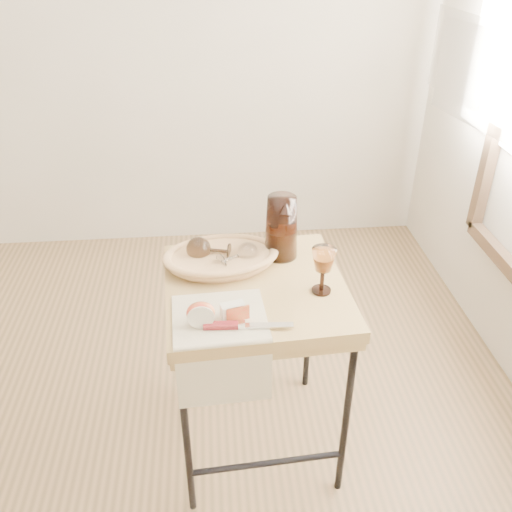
{
  "coord_description": "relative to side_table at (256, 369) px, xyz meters",
  "views": [
    {
      "loc": [
        0.52,
        -1.3,
        1.75
      ],
      "look_at": [
        0.65,
        0.13,
        0.86
      ],
      "focal_mm": 38.52,
      "sensor_mm": 36.0,
      "label": 1
    }
  ],
  "objects": [
    {
      "name": "apple_wedge",
      "position": [
        -0.08,
        -0.17,
        0.4
      ],
      "size": [
        0.08,
        0.05,
        0.05
      ],
      "primitive_type": "cube",
      "rotation": [
        0.0,
        0.0,
        0.23
      ],
      "color": "silver",
      "rests_on": "tea_towel"
    },
    {
      "name": "pitcher",
      "position": [
        0.1,
        0.17,
        0.48
      ],
      "size": [
        0.18,
        0.25,
        0.26
      ],
      "primitive_type": null,
      "rotation": [
        0.0,
        0.0,
        -0.09
      ],
      "color": "black",
      "rests_on": "side_table"
    },
    {
      "name": "tea_towel",
      "position": [
        -0.12,
        -0.17,
        0.37
      ],
      "size": [
        0.29,
        0.26,
        0.01
      ],
      "primitive_type": "cube",
      "rotation": [
        0.0,
        0.0,
        0.05
      ],
      "color": "beige",
      "rests_on": "side_table"
    },
    {
      "name": "floor",
      "position": [
        -0.65,
        -0.15,
        -0.37
      ],
      "size": [
        3.6,
        3.6,
        0.0
      ],
      "primitive_type": "cube",
      "color": "brown",
      "rests_on": "ground"
    },
    {
      "name": "goblet_lying_a",
      "position": [
        -0.14,
        0.14,
        0.42
      ],
      "size": [
        0.15,
        0.12,
        0.08
      ],
      "primitive_type": null,
      "rotation": [
        0.0,
        0.0,
        2.89
      ],
      "color": "#493929",
      "rests_on": "bread_basket"
    },
    {
      "name": "goblet_lying_b",
      "position": [
        -0.05,
        0.1,
        0.42
      ],
      "size": [
        0.14,
        0.12,
        0.07
      ],
      "primitive_type": null,
      "rotation": [
        0.0,
        0.0,
        0.53
      ],
      "color": "white",
      "rests_on": "bread_basket"
    },
    {
      "name": "side_table",
      "position": [
        0.0,
        0.0,
        0.0
      ],
      "size": [
        0.61,
        0.61,
        0.74
      ],
      "primitive_type": null,
      "rotation": [
        0.0,
        0.0,
        0.06
      ],
      "color": "olive",
      "rests_on": "floor"
    },
    {
      "name": "wall_back",
      "position": [
        -0.65,
        1.65,
        0.98
      ],
      "size": [
        3.6,
        0.0,
        2.7
      ],
      "primitive_type": "cube",
      "color": "beige",
      "rests_on": "ground"
    },
    {
      "name": "wine_goblet",
      "position": [
        0.2,
        -0.06,
        0.45
      ],
      "size": [
        0.09,
        0.09,
        0.16
      ],
      "primitive_type": null,
      "rotation": [
        0.0,
        0.0,
        -0.27
      ],
      "color": "white",
      "rests_on": "side_table"
    },
    {
      "name": "apple_half",
      "position": [
        -0.18,
        -0.19,
        0.41
      ],
      "size": [
        0.08,
        0.05,
        0.08
      ],
      "primitive_type": "ellipsoid",
      "rotation": [
        0.0,
        0.0,
        0.03
      ],
      "color": "red",
      "rests_on": "tea_towel"
    },
    {
      "name": "bread_basket",
      "position": [
        -0.11,
        0.12,
        0.39
      ],
      "size": [
        0.37,
        0.27,
        0.05
      ],
      "primitive_type": null,
      "rotation": [
        0.0,
        0.0,
        0.11
      ],
      "color": "#A67C47",
      "rests_on": "side_table"
    },
    {
      "name": "table_knife",
      "position": [
        -0.05,
        -0.22,
        0.38
      ],
      "size": [
        0.26,
        0.04,
        0.02
      ],
      "primitive_type": null,
      "rotation": [
        0.0,
        0.0,
        -0.06
      ],
      "color": "silver",
      "rests_on": "tea_towel"
    }
  ]
}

